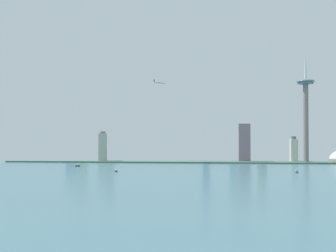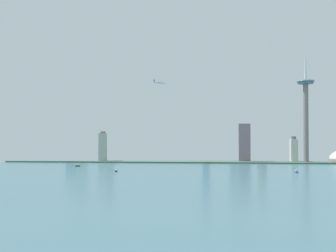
# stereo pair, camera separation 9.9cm
# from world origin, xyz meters

# --- Properties ---
(ground_plane) EXTENTS (6000.00, 6000.00, 0.00)m
(ground_plane) POSITION_xyz_m (0.00, 0.00, 0.00)
(ground_plane) COLOR #416774
(waterfront_pier) EXTENTS (862.04, 54.24, 3.23)m
(waterfront_pier) POSITION_xyz_m (0.00, 485.87, 1.61)
(waterfront_pier) COLOR #426252
(waterfront_pier) RESTS_ON ground
(observation_tower) EXTENTS (40.86, 40.86, 280.63)m
(observation_tower) POSITION_xyz_m (292.24, 480.06, 144.82)
(observation_tower) COLOR gray
(observation_tower) RESTS_ON ground
(skyscraper_0) EXTENTS (12.95, 15.08, 115.60)m
(skyscraper_0) POSITION_xyz_m (-192.11, 563.62, 54.50)
(skyscraper_0) COLOR #AB8E94
(skyscraper_0) RESTS_ON ground
(skyscraper_1) EXTENTS (22.05, 14.53, 61.01)m
(skyscraper_1) POSITION_xyz_m (-284.43, 511.06, 30.51)
(skyscraper_1) COLOR #708DA0
(skyscraper_1) RESTS_ON ground
(skyscraper_2) EXTENTS (19.62, 12.38, 113.16)m
(skyscraper_2) POSITION_xyz_m (-257.87, 532.17, 53.47)
(skyscraper_2) COLOR beige
(skyscraper_2) RESTS_ON ground
(skyscraper_3) EXTENTS (24.84, 22.24, 110.96)m
(skyscraper_3) POSITION_xyz_m (203.54, 589.99, 53.31)
(skyscraper_3) COLOR beige
(skyscraper_3) RESTS_ON ground
(skyscraper_4) EXTENTS (21.26, 20.91, 128.65)m
(skyscraper_4) POSITION_xyz_m (129.71, 558.68, 64.33)
(skyscraper_4) COLOR #ABC5D2
(skyscraper_4) RESTS_ON ground
(skyscraper_5) EXTENTS (17.58, 21.27, 128.46)m
(skyscraper_5) POSITION_xyz_m (59.17, 535.16, 64.23)
(skyscraper_5) COLOR slate
(skyscraper_5) RESTS_ON ground
(skyscraper_6) EXTENTS (18.71, 21.78, 75.32)m
(skyscraper_6) POSITION_xyz_m (-195.37, 490.82, 36.31)
(skyscraper_6) COLOR #AAAF9F
(skyscraper_6) RESTS_ON ground
(skyscraper_7) EXTENTS (14.88, 24.64, 46.80)m
(skyscraper_7) POSITION_xyz_m (204.04, 553.52, 23.40)
(skyscraper_7) COLOR #7E5C5D
(skyscraper_7) RESTS_ON ground
(skyscraper_8) EXTENTS (27.88, 12.81, 94.20)m
(skyscraper_8) POSITION_xyz_m (151.27, 499.85, 47.10)
(skyscraper_8) COLOR gray
(skyscraper_8) RESTS_ON ground
(skyscraper_9) EXTENTS (13.53, 22.60, 92.49)m
(skyscraper_9) POSITION_xyz_m (-284.61, 552.12, 43.64)
(skyscraper_9) COLOR #9FC1BA
(skyscraper_9) RESTS_ON ground
(skyscraper_10) EXTENTS (16.08, 22.27, 63.23)m
(skyscraper_10) POSITION_xyz_m (270.09, 509.64, 29.67)
(skyscraper_10) COLOR beige
(skyscraper_10) RESTS_ON ground
(boat_1) EXTENTS (10.44, 6.66, 4.15)m
(boat_1) POSITION_xyz_m (-214.44, 346.85, 1.54)
(boat_1) COLOR black
(boat_1) RESTS_ON ground
(boat_2) EXTENTS (7.37, 12.96, 9.18)m
(boat_2) POSITION_xyz_m (-107.18, 234.15, 1.68)
(boat_2) COLOR navy
(boat_2) RESTS_ON ground
(boat_3) EXTENTS (5.64, 15.74, 7.60)m
(boat_3) POSITION_xyz_m (217.16, 247.44, 1.49)
(boat_3) COLOR navy
(boat_3) RESTS_ON ground
(airplane) EXTENTS (30.04, 29.32, 8.47)m
(airplane) POSITION_xyz_m (-54.55, 478.05, 193.71)
(airplane) COLOR silver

